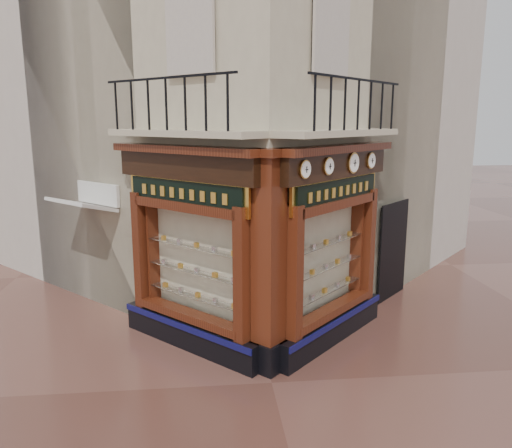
{
  "coord_description": "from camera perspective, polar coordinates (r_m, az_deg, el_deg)",
  "views": [
    {
      "loc": [
        -1.06,
        -7.78,
        4.43
      ],
      "look_at": [
        -0.07,
        2.0,
        2.38
      ],
      "focal_mm": 35.0,
      "sensor_mm": 36.0,
      "label": 1
    }
  ],
  "objects": [
    {
      "name": "ground",
      "position": [
        9.01,
        1.8,
        -17.68
      ],
      "size": [
        80.0,
        80.0,
        0.0
      ],
      "primitive_type": "plane",
      "color": "#543027",
      "rests_on": "ground"
    },
    {
      "name": "clock_a",
      "position": [
        8.49,
        5.62,
        6.23
      ],
      "size": [
        0.26,
        0.26,
        0.32
      ],
      "rotation": [
        0.0,
        0.0,
        0.79
      ],
      "color": "#BC8A3E",
      "rests_on": "ground"
    },
    {
      "name": "neighbour_right",
      "position": [
        16.82,
        6.59,
        15.32
      ],
      "size": [
        11.31,
        11.31,
        11.0
      ],
      "primitive_type": "cube",
      "rotation": [
        0.0,
        0.0,
        0.79
      ],
      "color": "beige",
      "rests_on": "ground"
    },
    {
      "name": "clock_d",
      "position": [
        10.6,
        13.0,
        7.07
      ],
      "size": [
        0.27,
        0.27,
        0.33
      ],
      "rotation": [
        0.0,
        0.0,
        0.79
      ],
      "color": "#BC8A3E",
      "rests_on": "ground"
    },
    {
      "name": "main_building",
      "position": [
        14.06,
        -1.51,
        18.16
      ],
      "size": [
        11.31,
        11.31,
        12.0
      ],
      "primitive_type": "cube",
      "rotation": [
        0.0,
        0.0,
        0.79
      ],
      "color": "beige",
      "rests_on": "ground"
    },
    {
      "name": "corner_pilaster",
      "position": [
        8.71,
        1.45,
        -4.81
      ],
      "size": [
        0.85,
        0.85,
        3.98
      ],
      "rotation": [
        0.0,
        0.0,
        0.79
      ],
      "color": "black",
      "rests_on": "ground"
    },
    {
      "name": "signboard_right",
      "position": [
        9.72,
        9.32,
        3.74
      ],
      "size": [
        2.22,
        2.22,
        0.59
      ],
      "rotation": [
        0.0,
        0.0,
        0.79
      ],
      "color": "#F1B946",
      "rests_on": "ground"
    },
    {
      "name": "neighbour_left",
      "position": [
        16.51,
        -11.09,
        15.26
      ],
      "size": [
        11.31,
        11.31,
        11.0
      ],
      "primitive_type": "cube",
      "rotation": [
        0.0,
        0.0,
        0.79
      ],
      "color": "beige",
      "rests_on": "ground"
    },
    {
      "name": "shopfront_right",
      "position": [
        9.97,
        8.72,
        -2.62
      ],
      "size": [
        2.86,
        2.86,
        3.98
      ],
      "rotation": [
        0.0,
        0.0,
        0.79
      ],
      "color": "black",
      "rests_on": "ground"
    },
    {
      "name": "shopfront_left",
      "position": [
        9.67,
        -7.66,
        -3.04
      ],
      "size": [
        2.86,
        2.86,
        3.98
      ],
      "rotation": [
        0.0,
        0.0,
        2.36
      ],
      "color": "black",
      "rests_on": "ground"
    },
    {
      "name": "clock_b",
      "position": [
        9.13,
        8.28,
        6.55
      ],
      "size": [
        0.26,
        0.26,
        0.32
      ],
      "rotation": [
        0.0,
        0.0,
        0.79
      ],
      "color": "#BC8A3E",
      "rests_on": "ground"
    },
    {
      "name": "balcony",
      "position": [
        9.33,
        0.75,
        10.45
      ],
      "size": [
        5.94,
        2.97,
        1.03
      ],
      "color": "beige",
      "rests_on": "ground"
    },
    {
      "name": "awning",
      "position": [
        12.58,
        -18.54,
        -9.5
      ],
      "size": [
        1.75,
        1.75,
        0.32
      ],
      "primitive_type": null,
      "rotation": [
        0.27,
        0.0,
        2.36
      ],
      "color": "silver",
      "rests_on": "ground"
    },
    {
      "name": "signboard_left",
      "position": [
        9.4,
        -8.19,
        3.5
      ],
      "size": [
        2.27,
        2.27,
        0.61
      ],
      "rotation": [
        0.0,
        0.0,
        2.36
      ],
      "color": "#F1B946",
      "rests_on": "ground"
    },
    {
      "name": "clock_c",
      "position": [
        9.94,
        11.06,
        6.86
      ],
      "size": [
        0.33,
        0.33,
        0.41
      ],
      "rotation": [
        0.0,
        0.0,
        0.79
      ],
      "color": "#BC8A3E",
      "rests_on": "ground"
    }
  ]
}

